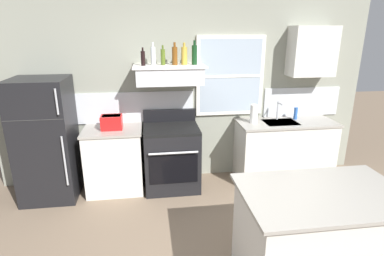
{
  "coord_description": "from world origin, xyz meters",
  "views": [
    {
      "loc": [
        -0.53,
        -2.25,
        2.22
      ],
      "look_at": [
        -0.05,
        1.2,
        1.1
      ],
      "focal_mm": 29.22,
      "sensor_mm": 36.0,
      "label": 1
    }
  ],
  "objects": [
    {
      "name": "back_wall",
      "position": [
        0.03,
        2.23,
        1.35
      ],
      "size": [
        5.4,
        0.11,
        2.7
      ],
      "color": "gray",
      "rests_on": "ground_plane"
    },
    {
      "name": "sink_faucet",
      "position": [
        1.35,
        2.0,
        1.08
      ],
      "size": [
        0.03,
        0.17,
        0.28
      ],
      "color": "silver",
      "rests_on": "counter_right_with_sink"
    },
    {
      "name": "counter_left_of_stove",
      "position": [
        -1.05,
        1.9,
        0.46
      ],
      "size": [
        0.79,
        0.63,
        0.91
      ],
      "color": "silver",
      "rests_on": "ground_plane"
    },
    {
      "name": "upper_cabinet_right",
      "position": [
        1.8,
        2.04,
        1.9
      ],
      "size": [
        0.64,
        0.32,
        0.7
      ],
      "color": "silver"
    },
    {
      "name": "stove_range",
      "position": [
        -0.25,
        1.86,
        0.46
      ],
      "size": [
        0.76,
        0.69,
        1.09
      ],
      "color": "black",
      "rests_on": "ground_plane"
    },
    {
      "name": "paper_towel_roll",
      "position": [
        0.95,
        1.9,
        1.04
      ],
      "size": [
        0.11,
        0.11,
        0.27
      ],
      "primitive_type": "cylinder",
      "color": "white",
      "rests_on": "counter_right_with_sink"
    },
    {
      "name": "bottle_champagne_gold_foil",
      "position": [
        -0.04,
        1.99,
        1.87
      ],
      "size": [
        0.08,
        0.08,
        0.29
      ],
      "color": "#B29333",
      "rests_on": "range_hood_shelf"
    },
    {
      "name": "refrigerator",
      "position": [
        -1.9,
        1.84,
        0.81
      ],
      "size": [
        0.7,
        0.72,
        1.62
      ],
      "color": "black",
      "rests_on": "ground_plane"
    },
    {
      "name": "toaster",
      "position": [
        -1.05,
        1.89,
        1.01
      ],
      "size": [
        0.3,
        0.2,
        0.19
      ],
      "color": "red",
      "rests_on": "counter_left_of_stove"
    },
    {
      "name": "bottle_balsamic_dark",
      "position": [
        -0.59,
        1.96,
        1.84
      ],
      "size": [
        0.06,
        0.06,
        0.23
      ],
      "color": "black",
      "rests_on": "range_hood_shelf"
    },
    {
      "name": "bottle_olive_oil_square",
      "position": [
        -0.33,
        2.0,
        1.85
      ],
      "size": [
        0.06,
        0.06,
        0.26
      ],
      "color": "#4C601E",
      "rests_on": "range_hood_shelf"
    },
    {
      "name": "bottle_clear_tall",
      "position": [
        -0.46,
        2.0,
        1.87
      ],
      "size": [
        0.06,
        0.06,
        0.3
      ],
      "color": "silver",
      "rests_on": "range_hood_shelf"
    },
    {
      "name": "kitchen_island",
      "position": [
        0.89,
        -0.11,
        0.46
      ],
      "size": [
        1.4,
        0.9,
        0.91
      ],
      "color": "silver",
      "rests_on": "ground_plane"
    },
    {
      "name": "range_hood_shelf",
      "position": [
        -0.25,
        1.96,
        1.62
      ],
      "size": [
        0.96,
        0.52,
        0.24
      ],
      "color": "silver"
    },
    {
      "name": "dish_soap_bottle",
      "position": [
        1.63,
        2.0,
        1.0
      ],
      "size": [
        0.06,
        0.06,
        0.18
      ],
      "primitive_type": "cylinder",
      "color": "blue",
      "rests_on": "counter_right_with_sink"
    },
    {
      "name": "bottle_amber_wine",
      "position": [
        -0.17,
        1.98,
        1.87
      ],
      "size": [
        0.07,
        0.07,
        0.29
      ],
      "color": "brown",
      "rests_on": "range_hood_shelf"
    },
    {
      "name": "counter_right_with_sink",
      "position": [
        1.45,
        1.9,
        0.46
      ],
      "size": [
        1.43,
        0.63,
        0.91
      ],
      "color": "silver",
      "rests_on": "ground_plane"
    },
    {
      "name": "bottle_dark_green_wine",
      "position": [
        0.09,
        1.98,
        1.88
      ],
      "size": [
        0.07,
        0.07,
        0.32
      ],
      "color": "#143819",
      "rests_on": "range_hood_shelf"
    }
  ]
}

